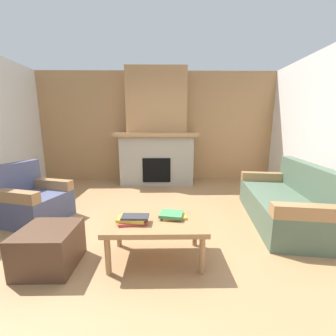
{
  "coord_description": "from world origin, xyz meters",
  "views": [
    {
      "loc": [
        0.19,
        -2.54,
        1.37
      ],
      "look_at": [
        0.25,
        1.18,
        0.64
      ],
      "focal_mm": 22.67,
      "sensor_mm": 36.0,
      "label": 1
    }
  ],
  "objects_px": {
    "armchair": "(32,201)",
    "couch": "(286,203)",
    "fireplace": "(157,135)",
    "coffee_table": "(156,225)",
    "ottoman": "(49,247)"
  },
  "relations": [
    {
      "from": "couch",
      "to": "ottoman",
      "type": "relative_size",
      "value": 3.67
    },
    {
      "from": "coffee_table",
      "to": "couch",
      "type": "bearing_deg",
      "value": 25.17
    },
    {
      "from": "fireplace",
      "to": "coffee_table",
      "type": "distance_m",
      "value": 3.24
    },
    {
      "from": "armchair",
      "to": "ottoman",
      "type": "relative_size",
      "value": 1.8
    },
    {
      "from": "fireplace",
      "to": "couch",
      "type": "distance_m",
      "value": 3.12
    },
    {
      "from": "couch",
      "to": "armchair",
      "type": "relative_size",
      "value": 2.03
    },
    {
      "from": "fireplace",
      "to": "armchair",
      "type": "bearing_deg",
      "value": -128.77
    },
    {
      "from": "couch",
      "to": "armchair",
      "type": "distance_m",
      "value": 3.71
    },
    {
      "from": "couch",
      "to": "ottoman",
      "type": "xyz_separation_m",
      "value": [
        -2.9,
        -0.98,
        -0.09
      ]
    },
    {
      "from": "armchair",
      "to": "ottoman",
      "type": "distance_m",
      "value": 1.34
    },
    {
      "from": "fireplace",
      "to": "ottoman",
      "type": "bearing_deg",
      "value": -106.24
    },
    {
      "from": "coffee_table",
      "to": "ottoman",
      "type": "bearing_deg",
      "value": -173.84
    },
    {
      "from": "armchair",
      "to": "couch",
      "type": "bearing_deg",
      "value": -1.34
    },
    {
      "from": "armchair",
      "to": "coffee_table",
      "type": "relative_size",
      "value": 0.94
    },
    {
      "from": "couch",
      "to": "fireplace",
      "type": "bearing_deg",
      "value": 130.7
    }
  ]
}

